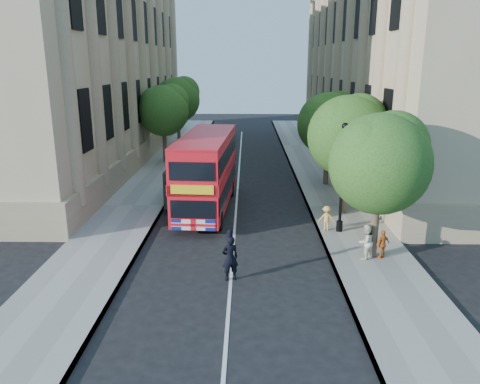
{
  "coord_description": "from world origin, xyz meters",
  "views": [
    {
      "loc": [
        0.58,
        -15.03,
        7.86
      ],
      "look_at": [
        0.29,
        5.04,
        2.3
      ],
      "focal_mm": 35.0,
      "sensor_mm": 36.0,
      "label": 1
    }
  ],
  "objects_px": {
    "woman_pedestrian": "(366,242)",
    "double_decker_bus": "(207,170)",
    "box_van": "(186,181)",
    "lamp_post": "(342,182)",
    "police_constable": "(230,258)"
  },
  "relations": [
    {
      "from": "woman_pedestrian",
      "to": "double_decker_bus",
      "type": "bearing_deg",
      "value": -75.87
    },
    {
      "from": "box_van",
      "to": "lamp_post",
      "type": "bearing_deg",
      "value": -32.35
    },
    {
      "from": "double_decker_bus",
      "to": "police_constable",
      "type": "bearing_deg",
      "value": -76.08
    },
    {
      "from": "lamp_post",
      "to": "police_constable",
      "type": "distance_m",
      "value": 7.28
    },
    {
      "from": "police_constable",
      "to": "woman_pedestrian",
      "type": "xyz_separation_m",
      "value": [
        5.45,
        1.76,
        -0.02
      ]
    },
    {
      "from": "box_van",
      "to": "woman_pedestrian",
      "type": "relative_size",
      "value": 3.16
    },
    {
      "from": "box_van",
      "to": "police_constable",
      "type": "xyz_separation_m",
      "value": [
        2.88,
        -9.97,
        -0.42
      ]
    },
    {
      "from": "double_decker_bus",
      "to": "woman_pedestrian",
      "type": "xyz_separation_m",
      "value": [
        7.01,
        -6.79,
        -1.41
      ]
    },
    {
      "from": "double_decker_bus",
      "to": "box_van",
      "type": "xyz_separation_m",
      "value": [
        -1.32,
        1.42,
        -0.97
      ]
    },
    {
      "from": "lamp_post",
      "to": "box_van",
      "type": "xyz_separation_m",
      "value": [
        -7.9,
        4.97,
        -1.22
      ]
    },
    {
      "from": "lamp_post",
      "to": "double_decker_bus",
      "type": "xyz_separation_m",
      "value": [
        -6.58,
        3.55,
        -0.25
      ]
    },
    {
      "from": "police_constable",
      "to": "woman_pedestrian",
      "type": "bearing_deg",
      "value": 178.41
    },
    {
      "from": "double_decker_bus",
      "to": "woman_pedestrian",
      "type": "distance_m",
      "value": 9.86
    },
    {
      "from": "box_van",
      "to": "police_constable",
      "type": "distance_m",
      "value": 10.39
    },
    {
      "from": "double_decker_bus",
      "to": "woman_pedestrian",
      "type": "relative_size",
      "value": 6.15
    }
  ]
}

